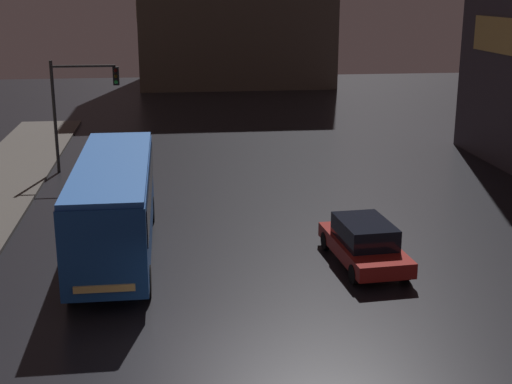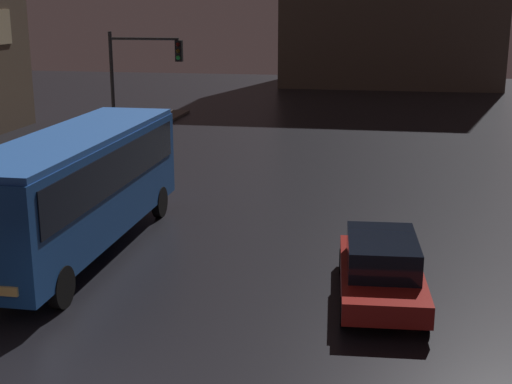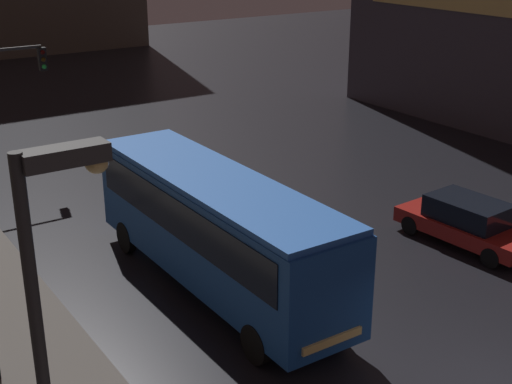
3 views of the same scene
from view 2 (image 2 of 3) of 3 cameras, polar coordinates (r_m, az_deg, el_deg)
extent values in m
cube|color=beige|center=(65.02, 2.64, 15.09)|extent=(0.24, 10.20, 1.80)
cube|color=#194793|center=(20.23, -14.04, 0.39)|extent=(2.44, 10.18, 2.66)
cube|color=black|center=(20.10, -14.14, 2.00)|extent=(2.50, 9.36, 1.10)
cube|color=blue|center=(19.93, -14.29, 4.32)|extent=(2.39, 9.97, 0.16)
cylinder|color=black|center=(17.02, -15.32, -7.35)|extent=(0.25, 1.00, 1.00)
cylinder|color=black|center=(23.51, -7.72, -0.78)|extent=(0.25, 1.00, 1.00)
cylinder|color=black|center=(24.27, -12.74, -0.52)|extent=(0.25, 1.00, 1.00)
cube|color=maroon|center=(17.14, 9.96, -6.68)|extent=(2.19, 4.67, 0.50)
cube|color=black|center=(16.93, 10.06, -4.77)|extent=(1.77, 2.61, 0.71)
cylinder|color=black|center=(15.87, 13.42, -9.58)|extent=(0.24, 0.65, 0.64)
cylinder|color=black|center=(15.74, 7.11, -9.49)|extent=(0.24, 0.65, 0.64)
cylinder|color=black|center=(18.77, 12.27, -5.63)|extent=(0.24, 0.65, 0.64)
cylinder|color=black|center=(18.66, 6.99, -5.52)|extent=(0.24, 0.65, 0.64)
cylinder|color=#2D2D2D|center=(32.53, -11.38, 7.53)|extent=(0.16, 0.16, 5.62)
cylinder|color=#2D2D2D|center=(31.78, -8.95, 12.02)|extent=(3.09, 0.12, 0.12)
cube|color=black|center=(31.34, -6.18, 11.16)|extent=(0.30, 0.24, 0.90)
sphere|color=#390706|center=(31.19, -6.27, 11.65)|extent=(0.18, 0.18, 0.18)
sphere|color=#3B2B07|center=(31.21, -6.26, 11.14)|extent=(0.18, 0.18, 0.18)
sphere|color=green|center=(31.23, -6.24, 10.63)|extent=(0.18, 0.18, 0.18)
camera|label=1|loc=(8.89, -125.36, 5.95)|focal=50.00mm
camera|label=3|loc=(17.73, -75.69, 13.82)|focal=50.00mm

